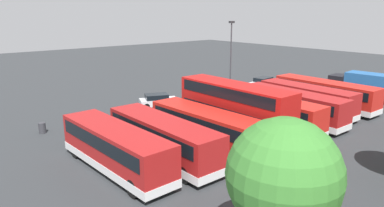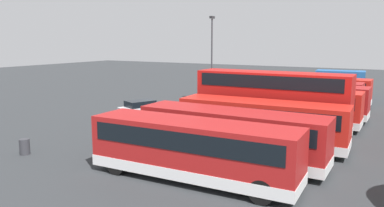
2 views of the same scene
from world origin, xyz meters
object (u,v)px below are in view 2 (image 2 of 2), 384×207
object	(u,v)px
bus_single_deck_sixth	(261,122)
car_small_green	(228,88)
lamp_post_tall	(212,54)
car_hatchback_silver	(142,108)
box_truck_blue	(332,83)
waste_bin_yellow	(25,147)
bus_single_deck_far_end	(192,148)
bus_single_deck_seventh	(231,134)
bus_single_deck_second	(306,94)
bus_single_deck_fourth	(291,105)
bus_double_decker_fifth	(271,101)
bus_single_deck_near_end	(312,90)
bus_single_deck_third	(303,99)

from	to	relation	value
bus_single_deck_sixth	car_small_green	bearing A→B (deg)	-150.66
lamp_post_tall	car_hatchback_silver	bearing A→B (deg)	-17.95
box_truck_blue	waste_bin_yellow	world-z (taller)	box_truck_blue
bus_single_deck_far_end	lamp_post_tall	xyz separation A→B (m)	(-20.08, -9.10, 3.70)
bus_single_deck_seventh	waste_bin_yellow	bearing A→B (deg)	-67.06
bus_single_deck_second	box_truck_blue	distance (m)	11.05
bus_single_deck_seventh	car_hatchback_silver	size ratio (longest dim) A/B	2.38
bus_single_deck_fourth	bus_single_deck_seventh	world-z (taller)	same
car_small_green	lamp_post_tall	size ratio (longest dim) A/B	0.49
waste_bin_yellow	bus_single_deck_sixth	bearing A→B (deg)	126.63
bus_double_decker_fifth	box_truck_blue	bearing A→B (deg)	178.32
box_truck_blue	bus_single_deck_near_end	bearing A→B (deg)	-6.72
car_small_green	bus_single_deck_third	bearing A→B (deg)	49.24
bus_single_deck_third	bus_single_deck_seventh	xyz separation A→B (m)	(14.76, -0.49, -0.00)
bus_single_deck_near_end	bus_single_deck_far_end	size ratio (longest dim) A/B	1.08
bus_single_deck_third	bus_single_deck_far_end	size ratio (longest dim) A/B	1.01
bus_double_decker_fifth	bus_single_deck_seventh	distance (m)	7.41
bus_single_deck_seventh	box_truck_blue	size ratio (longest dim) A/B	1.39
bus_single_deck_second	lamp_post_tall	xyz separation A→B (m)	(1.41, -9.55, 3.70)
bus_single_deck_near_end	car_hatchback_silver	distance (m)	18.38
car_small_green	waste_bin_yellow	xyz separation A→B (m)	(29.94, 0.19, -0.23)
bus_single_deck_far_end	box_truck_blue	distance (m)	32.55
bus_single_deck_near_end	car_hatchback_silver	world-z (taller)	bus_single_deck_near_end
bus_single_deck_seventh	bus_single_deck_far_end	xyz separation A→B (m)	(3.45, -0.51, -0.00)
bus_single_deck_fourth	bus_single_deck_seventh	distance (m)	11.18
car_small_green	bus_double_decker_fifth	bearing A→B (deg)	32.83
car_hatchback_silver	bus_single_deck_near_end	bearing A→B (deg)	138.79
bus_single_deck_sixth	waste_bin_yellow	world-z (taller)	bus_single_deck_sixth
bus_single_deck_third	car_small_green	bearing A→B (deg)	-130.76
bus_single_deck_far_end	car_small_green	xyz separation A→B (m)	(-28.58, -11.04, -0.92)
bus_single_deck_sixth	lamp_post_tall	distance (m)	16.59
bus_single_deck_seventh	bus_single_deck_second	bearing A→B (deg)	-179.80
bus_single_deck_near_end	bus_double_decker_fifth	size ratio (longest dim) A/B	1.05
lamp_post_tall	bus_single_deck_fourth	bearing A→B (deg)	61.36
bus_single_deck_near_end	bus_single_deck_fourth	distance (m)	10.73
bus_single_deck_second	waste_bin_yellow	distance (m)	25.52
bus_single_deck_fourth	car_small_green	world-z (taller)	bus_single_deck_fourth
waste_bin_yellow	box_truck_blue	bearing A→B (deg)	160.62
bus_single_deck_near_end	bus_double_decker_fifth	world-z (taller)	bus_double_decker_fifth
bus_single_deck_third	car_small_green	size ratio (longest dim) A/B	2.39
bus_single_deck_near_end	bus_single_deck_second	world-z (taller)	same
bus_single_deck_fourth	bus_double_decker_fifth	world-z (taller)	bus_double_decker_fifth
bus_single_deck_seventh	bus_single_deck_far_end	bearing A→B (deg)	-8.38
bus_single_deck_fourth	car_small_green	xyz separation A→B (m)	(-13.96, -11.92, -0.92)
bus_single_deck_fourth	box_truck_blue	distance (m)	17.90
bus_single_deck_fourth	bus_single_deck_seventh	xyz separation A→B (m)	(11.18, -0.38, 0.00)
bus_single_deck_third	bus_single_deck_seventh	bearing A→B (deg)	-1.89
bus_single_deck_sixth	car_hatchback_silver	bearing A→B (deg)	-108.05
bus_single_deck_third	lamp_post_tall	world-z (taller)	lamp_post_tall
lamp_post_tall	bus_single_deck_second	bearing A→B (deg)	98.41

